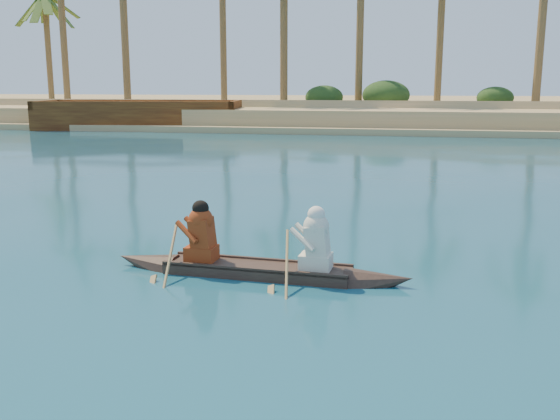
# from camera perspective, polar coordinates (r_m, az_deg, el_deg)

# --- Properties ---
(ground) EXTENTS (160.00, 160.00, 0.00)m
(ground) POSITION_cam_1_polar(r_m,az_deg,el_deg) (14.27, -13.34, -0.18)
(ground) COLOR #0B3146
(ground) RESTS_ON ground
(sandy_embankment) EXTENTS (150.00, 51.00, 1.50)m
(sandy_embankment) POSITION_cam_1_polar(r_m,az_deg,el_deg) (59.89, 5.93, 9.21)
(sandy_embankment) COLOR tan
(sandy_embankment) RESTS_ON ground
(palm_grove) EXTENTS (110.00, 14.00, 16.00)m
(palm_grove) POSITION_cam_1_polar(r_m,az_deg,el_deg) (48.32, 4.64, 17.59)
(palm_grove) COLOR #41581F
(palm_grove) RESTS_ON ground
(shrub_cluster) EXTENTS (100.00, 6.00, 2.40)m
(shrub_cluster) POSITION_cam_1_polar(r_m,az_deg,el_deg) (44.60, 3.94, 9.36)
(shrub_cluster) COLOR #1C3111
(shrub_cluster) RESTS_ON ground
(canoe) EXTENTS (4.59, 0.88, 1.26)m
(canoe) POSITION_cam_1_polar(r_m,az_deg,el_deg) (9.28, -2.09, -4.56)
(canoe) COLOR #3F2C22
(canoe) RESTS_ON ground
(barge_mid) EXTENTS (13.01, 5.95, 2.09)m
(barge_mid) POSITION_cam_1_polar(r_m,az_deg,el_deg) (40.91, -12.69, 8.27)
(barge_mid) COLOR brown
(barge_mid) RESTS_ON ground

